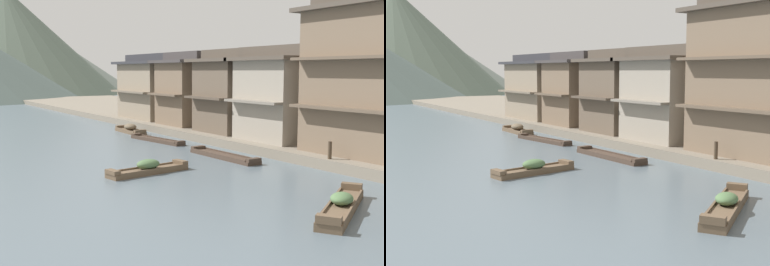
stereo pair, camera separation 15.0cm
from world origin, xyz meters
The scene contains 13 objects.
riverbank_right centered at (16.60, 30.00, 0.29)m, with size 18.00×110.00×0.59m, color slate.
boat_moored_nearest centered at (5.33, 28.36, 0.11)m, with size 1.57×5.81×0.35m.
boat_moored_second centered at (5.95, 34.27, 0.28)m, with size 1.21×4.32×0.77m.
boat_moored_third centered at (-0.47, 18.34, 0.25)m, with size 4.58×1.65×0.73m.
boat_moored_far centered at (2.31, 8.33, 0.25)m, with size 5.04×3.70×0.74m.
boat_midriver_drifting centered at (5.39, 20.05, 0.13)m, with size 1.11×5.81×0.39m.
house_waterfront_tall centered at (10.68, 21.16, 3.60)m, with size 5.18×5.97×6.14m.
house_waterfront_narrow centered at (11.42, 26.59, 3.60)m, with size 6.65×5.53×6.14m.
house_waterfront_far centered at (11.40, 32.74, 3.60)m, with size 6.61×5.60×6.14m.
house_waterfront_end centered at (11.47, 39.52, 3.58)m, with size 6.75×8.07×6.14m.
mooring_post_dock_mid centered at (7.95, 14.18, 1.05)m, with size 0.20×0.20×0.92m, color #473828.
hill_far_west centered at (19.57, 128.63, 9.53)m, with size 56.97×56.97×19.07m, color slate.
hill_far_centre centered at (12.79, 113.30, 11.70)m, with size 50.37×50.37×23.40m, color #5B6B5B.
Camera 2 is at (-11.63, -4.08, 5.11)m, focal length 47.28 mm.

